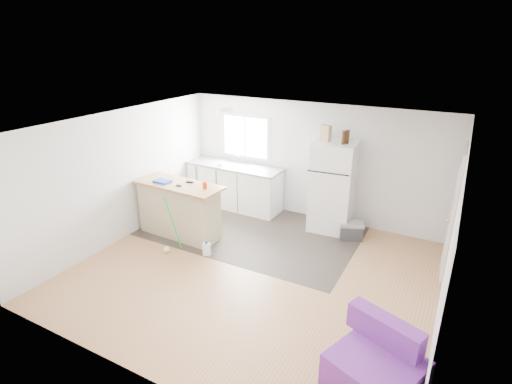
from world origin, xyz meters
TOP-DOWN VIEW (x-y plane):
  - room at (0.00, 0.00)m, footprint 5.51×5.01m
  - vinyl_zone at (-0.73, 1.25)m, footprint 4.05×2.50m
  - window at (-1.55, 2.49)m, footprint 1.18×0.06m
  - interior_door at (2.72, 1.55)m, footprint 0.11×0.92m
  - ceiling_fixture at (-1.20, 1.20)m, footprint 0.30×0.30m
  - kitchen_cabinets at (-1.66, 2.16)m, footprint 2.20×0.73m
  - peninsula at (-1.87, 0.49)m, footprint 1.74×0.73m
  - refrigerator at (0.59, 2.12)m, footprint 0.83×0.79m
  - cooler at (1.08, 1.88)m, footprint 0.52×0.44m
  - purple_seat at (2.26, -1.37)m, footprint 1.11×1.10m
  - cleaner_jug at (-0.97, 0.07)m, footprint 0.14×0.12m
  - mop at (-1.62, -0.16)m, footprint 0.22×0.31m
  - red_cup at (-1.28, 0.53)m, footprint 0.09×0.09m
  - blue_tray at (-2.15, 0.41)m, footprint 0.31×0.23m
  - tool_a at (-1.68, 0.62)m, footprint 0.15×0.07m
  - tool_b at (-1.75, 0.38)m, footprint 0.10×0.05m
  - cardboard_box at (0.39, 2.08)m, footprint 0.22×0.16m
  - bottle_left at (0.76, 2.01)m, footprint 0.08×0.08m
  - bottle_right at (0.80, 2.10)m, footprint 0.09×0.09m

SIDE VIEW (x-z plane):
  - vinyl_zone at x=-0.73m, z-range 0.00..0.00m
  - cleaner_jug at x=-0.97m, z-range -0.02..0.26m
  - cooler at x=1.08m, z-range 0.00..0.34m
  - mop at x=-1.62m, z-range -0.33..0.79m
  - purple_seat at x=2.26m, z-range -0.10..0.62m
  - kitchen_cabinets at x=-1.66m, z-range -0.14..1.13m
  - peninsula at x=-1.87m, z-range 0.01..1.06m
  - refrigerator at x=0.59m, z-range 0.00..1.77m
  - interior_door at x=2.72m, z-range -0.03..2.07m
  - tool_b at x=-1.75m, z-range 1.05..1.08m
  - tool_a at x=-1.68m, z-range 1.05..1.08m
  - blue_tray at x=-2.15m, z-range 1.05..1.09m
  - red_cup at x=-1.28m, z-range 1.05..1.17m
  - room at x=0.00m, z-range -0.01..2.41m
  - window at x=-1.55m, z-range 1.06..2.04m
  - bottle_left at x=0.76m, z-range 1.77..2.02m
  - bottle_right at x=0.80m, z-range 1.77..2.02m
  - cardboard_box at x=0.39m, z-range 1.77..2.07m
  - ceiling_fixture at x=-1.20m, z-range 2.32..2.40m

